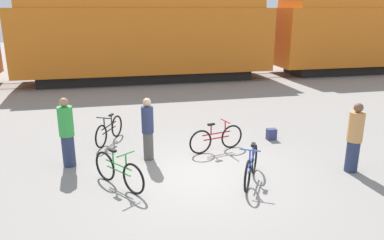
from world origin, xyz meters
The scene contains 12 objects.
ground_plane centered at (0.00, 0.00, 0.00)m, with size 80.00×80.00×0.00m, color gray.
freight_train centered at (0.00, 12.41, 2.78)m, with size 41.91×3.19×5.36m.
rail_near centered at (0.00, 11.70, 0.01)m, with size 53.91×0.07×0.01m, color #4C4238.
rail_far centered at (0.00, 13.13, 0.01)m, with size 53.91×0.07×0.01m, color #4C4238.
bicycle_maroon centered at (0.69, 1.39, 0.36)m, with size 1.64×0.53×0.85m.
bicycle_blue centered at (0.91, -0.64, 0.38)m, with size 0.90×1.50×0.89m.
bicycle_green centered at (-2.03, -0.24, 0.37)m, with size 1.03×1.41×0.87m.
bicycle_black centered at (-2.19, 2.80, 0.36)m, with size 0.82×1.50×0.83m.
person_in_navy centered at (-1.21, 1.20, 0.84)m, with size 0.31×0.31×1.65m.
person_in_green centered at (-3.21, 1.22, 0.88)m, with size 0.36×0.36×1.76m.
person_in_tan centered at (3.51, -0.64, 0.86)m, with size 0.36×0.36×1.71m.
backpack centered at (2.58, 1.92, 0.17)m, with size 0.28×0.20×0.34m.
Camera 1 is at (-2.13, -7.98, 3.81)m, focal length 35.00 mm.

